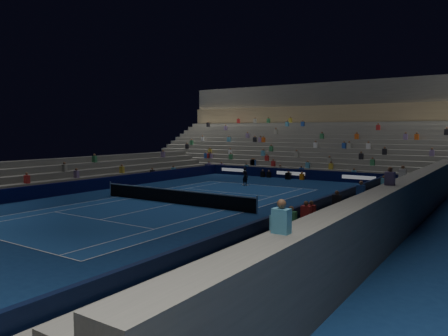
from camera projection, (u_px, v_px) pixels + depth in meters
ground at (175, 204)px, 29.10m from camera, size 90.00×90.00×0.00m
court_surface at (175, 204)px, 29.10m from camera, size 10.97×23.77×0.01m
sponsor_barrier_far at (291, 174)px, 44.35m from camera, size 44.00×0.25×1.00m
sponsor_barrier_east at (309, 211)px, 23.66m from camera, size 0.25×37.00×1.00m
sponsor_barrier_west at (83, 186)px, 34.45m from camera, size 0.25×37.00×1.00m
grandstand_main at (325, 144)px, 51.87m from camera, size 44.00×15.20×11.20m
grandstand_east at (373, 210)px, 21.70m from camera, size 5.00×37.00×2.50m
grandstand_west at (56, 178)px, 36.34m from camera, size 5.00×37.00×2.50m
tennis_net at (175, 196)px, 29.05m from camera, size 12.90×0.10×1.10m
tennis_player at (245, 176)px, 38.58m from camera, size 0.67×0.50×1.67m
broadcast_camera at (288, 176)px, 43.68m from camera, size 0.58×1.00×0.67m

